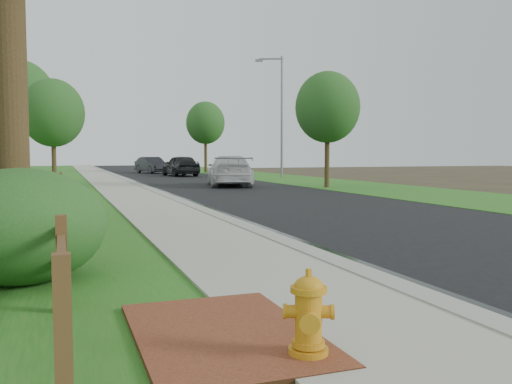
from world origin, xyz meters
name	(u,v)px	position (x,y,z in m)	size (l,w,h in m)	color
ground	(370,295)	(0.00, 0.00, 0.00)	(120.00, 120.00, 0.00)	#322C1B
road	(175,177)	(4.60, 35.00, 0.01)	(8.00, 90.00, 0.02)	black
curb	(119,177)	(0.40, 35.00, 0.06)	(0.40, 90.00, 0.12)	gray
wet_gutter	(124,178)	(0.75, 35.00, 0.02)	(0.50, 90.00, 0.00)	black
sidewalk	(100,178)	(-0.90, 35.00, 0.05)	(2.20, 90.00, 0.10)	#A8A293
grass_strip	(73,178)	(-2.80, 35.00, 0.03)	(1.60, 90.00, 0.06)	#1F5C1A
verge_far	(260,176)	(11.50, 35.00, 0.02)	(6.00, 90.00, 0.04)	#1F5C1A
brick_patch	(223,337)	(-2.20, -1.00, 0.06)	(1.60, 2.40, 0.11)	brown
ranch_fence	(61,208)	(-3.60, 6.40, 0.62)	(0.12, 16.92, 1.10)	#472B17
fire_hydrant	(309,316)	(-1.70, -1.79, 0.43)	(0.47, 0.38, 0.72)	orange
white_suv	(230,171)	(5.15, 22.75, 0.84)	(2.30, 5.65, 1.64)	silver
dark_car_mid	(180,166)	(5.40, 36.86, 0.85)	(1.96, 4.88, 1.66)	black
dark_car_far	(152,165)	(4.24, 43.88, 0.76)	(1.57, 4.51, 1.49)	black
streetlight	(280,109)	(11.84, 31.82, 5.10)	(1.97, 0.99, 9.00)	gray
boulder	(47,217)	(-3.90, 7.26, 0.35)	(1.05, 0.78, 0.70)	brown
shrub_b	(21,226)	(-4.11, 2.14, 0.79)	(2.25, 2.25, 1.57)	#204E1C
shrub_d	(36,193)	(-4.25, 10.66, 0.65)	(1.91, 1.91, 1.30)	#204E1C
tree_near_left	(53,113)	(-3.90, 23.79, 3.84)	(3.15, 3.15, 5.58)	#352315
tree_near_right	(327,107)	(9.38, 19.35, 4.15)	(3.33, 3.33, 6.00)	#352315
tree_mid_left	(20,98)	(-5.76, 29.04, 5.02)	(4.06, 4.06, 7.27)	#352315
tree_far_right	(205,123)	(9.29, 43.90, 4.68)	(3.63, 3.63, 6.69)	#352315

